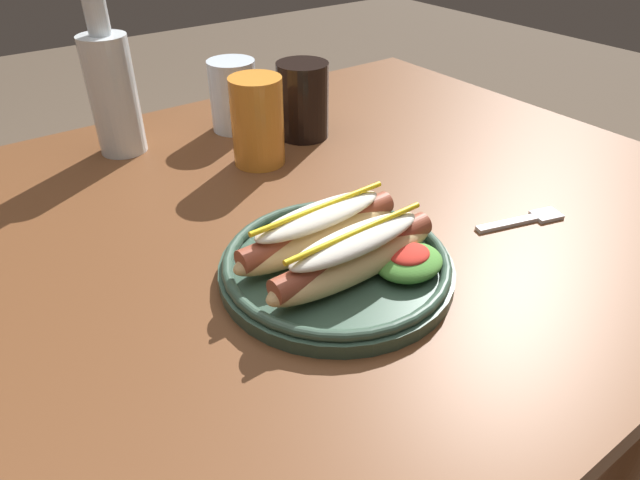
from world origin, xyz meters
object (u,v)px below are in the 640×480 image
object	(u,v)px
hot_dog_plate	(339,256)
water_cup	(233,96)
extra_cup	(258,121)
soda_cup	(303,100)
glass_bottle	(112,89)
fork	(526,219)

from	to	relation	value
hot_dog_plate	water_cup	bearing A→B (deg)	75.62
extra_cup	soda_cup	bearing A→B (deg)	21.51
soda_cup	water_cup	world-z (taller)	soda_cup
glass_bottle	hot_dog_plate	bearing A→B (deg)	-80.65
fork	water_cup	xyz separation A→B (m)	(-0.15, 0.48, 0.06)
fork	soda_cup	bearing A→B (deg)	116.64
extra_cup	glass_bottle	distance (m)	0.22
fork	soda_cup	distance (m)	0.40
hot_dog_plate	soda_cup	world-z (taller)	soda_cup
fork	water_cup	size ratio (longest dim) A/B	1.05
water_cup	glass_bottle	bearing A→B (deg)	171.88
hot_dog_plate	water_cup	xyz separation A→B (m)	(0.11, 0.43, 0.03)
soda_cup	fork	bearing A→B (deg)	-79.26
hot_dog_plate	water_cup	world-z (taller)	water_cup
soda_cup	glass_bottle	bearing A→B (deg)	155.58
water_cup	soda_cup	bearing A→B (deg)	-50.52
fork	water_cup	world-z (taller)	water_cup
soda_cup	water_cup	bearing A→B (deg)	129.48
hot_dog_plate	glass_bottle	distance (m)	0.47
water_cup	extra_cup	distance (m)	0.14
soda_cup	glass_bottle	xyz separation A→B (m)	(-0.26, 0.12, 0.04)
fork	glass_bottle	bearing A→B (deg)	139.36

